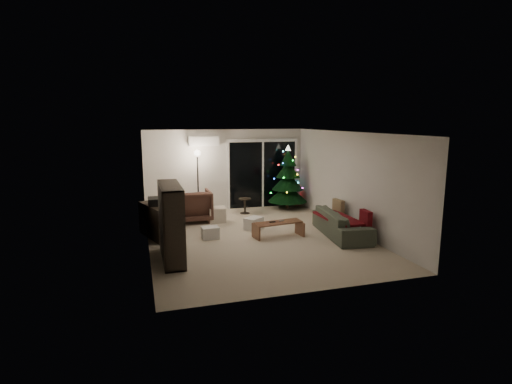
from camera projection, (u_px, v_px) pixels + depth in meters
The scene contains 18 objects.
room at pixel (256, 185), 10.99m from camera, with size 6.50×7.51×2.60m.
bookshelf at pixel (161, 223), 7.92m from camera, with size 0.39×1.54×1.54m, color black, non-canonical shape.
media_cabinet at pixel (158, 221), 9.58m from camera, with size 0.48×1.27×0.80m, color black.
stereo at pixel (157, 201), 9.50m from camera, with size 0.40×0.48×0.17m, color black.
armchair at pixel (194, 206), 11.06m from camera, with size 0.94×0.97×0.88m, color #522D22.
ottoman at pixel (217, 215), 11.04m from camera, with size 0.45×0.45×0.41m, color beige.
cardboard_box_a at pixel (210, 233), 9.49m from camera, with size 0.40×0.31×0.29m, color silver.
cardboard_box_b at pixel (254, 223), 10.29m from camera, with size 0.45×0.34×0.31m, color silver.
side_table at pixel (245, 206), 12.02m from camera, with size 0.38×0.38×0.47m, color black.
floor_lamp at pixel (198, 184), 11.75m from camera, with size 0.30×0.30×1.87m, color black.
sofa at pixel (342, 223), 9.72m from camera, with size 2.10×0.82×0.61m, color #4B5744.
sofa_throw at pixel (338, 218), 9.66m from camera, with size 0.65×1.51×0.05m, color #4B111A.
cushion_a at pixel (338, 207), 10.35m from camera, with size 0.12×0.40×0.40m, color brown.
cushion_b at pixel (366, 219), 9.13m from camera, with size 0.12×0.40×0.40m, color #4B111A.
coffee_table at pixel (278, 229), 9.61m from camera, with size 1.18×0.41×0.37m, color brown, non-canonical shape.
remote_a at pixel (272, 222), 9.53m from camera, with size 0.15×0.04×0.02m, color black.
remote_b at pixel (282, 221), 9.65m from camera, with size 0.14×0.04×0.02m, color slate.
christmas_tree at pixel (288, 177), 12.59m from camera, with size 1.25×1.25×2.02m, color black.
Camera 1 is at (-2.65, -8.90, 2.79)m, focal length 28.00 mm.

